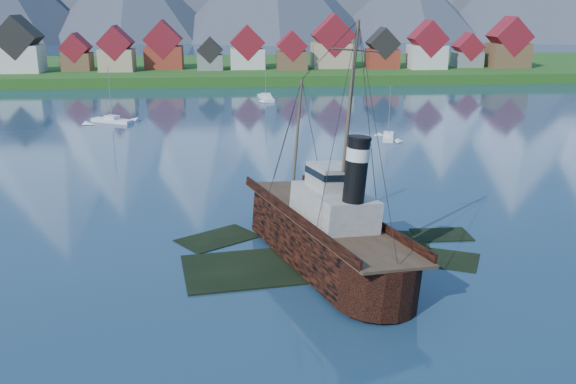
{
  "coord_description": "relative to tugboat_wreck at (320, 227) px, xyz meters",
  "views": [
    {
      "loc": [
        -7.02,
        -58.15,
        24.26
      ],
      "look_at": [
        -1.51,
        6.0,
        5.0
      ],
      "focal_mm": 40.0,
      "sensor_mm": 36.0,
      "label": 1
    }
  ],
  "objects": [
    {
      "name": "town",
      "position": [
        -34.23,
        151.91,
        5.96
      ],
      "size": [
        250.96,
        16.69,
        17.3
      ],
      "color": "maroon",
      "rests_on": "ground"
    },
    {
      "name": "sailboat_d",
      "position": [
        20.02,
        54.82,
        -2.79
      ],
      "size": [
        3.63,
        7.65,
        10.13
      ],
      "rotation": [
        0.0,
        0.0,
        -0.25
      ],
      "color": "silver",
      "rests_on": "ground"
    },
    {
      "name": "shoal",
      "position": [
        0.67,
        1.88,
        -3.37
      ],
      "size": [
        31.71,
        21.24,
        1.14
      ],
      "color": "black",
      "rests_on": "ground"
    },
    {
      "name": "tugboat_wreck",
      "position": [
        0.0,
        0.0,
        0.0
      ],
      "size": [
        7.05,
        30.36,
        24.06
      ],
      "rotation": [
        0.0,
        0.08,
        0.31
      ],
      "color": "black",
      "rests_on": "ground"
    },
    {
      "name": "ground",
      "position": [
        -1.11,
        -0.27,
        -3.02
      ],
      "size": [
        1400.0,
        1400.0,
        0.0
      ],
      "primitive_type": "plane",
      "color": "#1B354C",
      "rests_on": "ground"
    },
    {
      "name": "sailboat_c",
      "position": [
        -33.23,
        75.68,
        -2.75
      ],
      "size": [
        9.26,
        6.54,
        11.99
      ],
      "rotation": [
        0.0,
        0.0,
        1.06
      ],
      "color": "silver",
      "rests_on": "ground"
    },
    {
      "name": "shore_bank",
      "position": [
        -1.11,
        169.73,
        -3.02
      ],
      "size": [
        600.0,
        80.0,
        3.2
      ],
      "primitive_type": "cube",
      "color": "#1F4714",
      "rests_on": "ground"
    },
    {
      "name": "seawall",
      "position": [
        -1.11,
        131.73,
        -3.02
      ],
      "size": [
        600.0,
        2.5,
        2.0
      ],
      "primitive_type": "cube",
      "color": "#3F3D38",
      "rests_on": "ground"
    },
    {
      "name": "sailboat_e",
      "position": [
        0.2,
        105.23,
        -2.75
      ],
      "size": [
        3.86,
        10.89,
        12.37
      ],
      "rotation": [
        0.0,
        0.0,
        0.11
      ],
      "color": "silver",
      "rests_on": "ground"
    }
  ]
}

